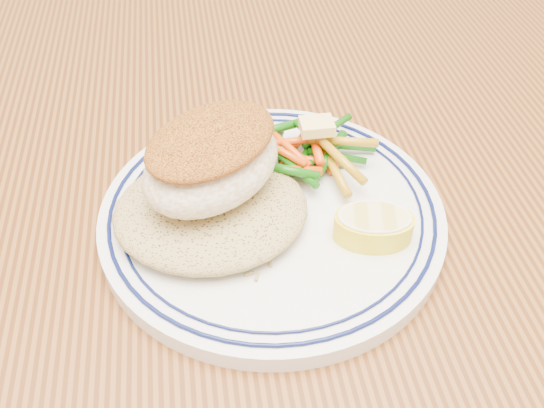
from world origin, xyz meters
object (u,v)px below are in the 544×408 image
at_px(plate, 272,214).
at_px(rice_pilaf, 211,207).
at_px(dining_table, 221,290).
at_px(fish_fillet, 212,159).
at_px(vegetable_pile, 309,153).
at_px(lemon_wedge, 373,225).

bearing_deg(plate, rice_pilaf, -173.83).
bearing_deg(dining_table, fish_fillet, -81.34).
bearing_deg(dining_table, vegetable_pile, 20.37).
bearing_deg(dining_table, lemon_wedge, -26.95).
bearing_deg(plate, fish_fillet, 171.67).
xyz_separation_m(rice_pilaf, fish_fillet, (0.00, 0.01, 0.04)).
xyz_separation_m(dining_table, plate, (0.04, -0.02, 0.11)).
bearing_deg(rice_pilaf, lemon_wedge, -17.50).
relative_size(rice_pilaf, fish_fillet, 1.05).
distance_m(dining_table, rice_pilaf, 0.13).
height_order(vegetable_pile, lemon_wedge, vegetable_pile).
xyz_separation_m(rice_pilaf, vegetable_pile, (0.08, 0.05, -0.00)).
bearing_deg(rice_pilaf, vegetable_pile, 31.16).
bearing_deg(rice_pilaf, plate, 6.17).
distance_m(dining_table, lemon_wedge, 0.18).
xyz_separation_m(fish_fillet, vegetable_pile, (0.08, 0.04, -0.04)).
bearing_deg(plate, vegetable_pile, 50.81).
height_order(plate, lemon_wedge, lemon_wedge).
xyz_separation_m(plate, fish_fillet, (-0.04, 0.01, 0.06)).
distance_m(plate, vegetable_pile, 0.06).
distance_m(fish_fillet, vegetable_pile, 0.10).
distance_m(rice_pilaf, fish_fillet, 0.04).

